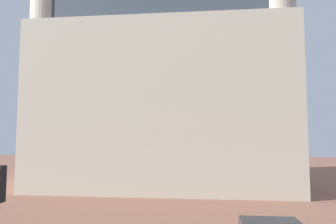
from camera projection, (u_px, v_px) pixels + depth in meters
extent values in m
cube|color=#B2A893|center=(164.00, 110.00, 29.93)|extent=(23.26, 12.28, 14.83)
cube|color=#38424C|center=(164.00, 26.00, 30.61)|extent=(21.40, 11.30, 2.40)
cube|color=#B2A893|center=(192.00, 25.00, 30.32)|extent=(5.96, 5.96, 32.07)
cylinder|color=#B2A893|center=(44.00, 91.00, 26.48)|extent=(2.80, 2.80, 17.54)
cylinder|color=#B2A893|center=(281.00, 88.00, 24.39)|extent=(2.80, 2.80, 17.43)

